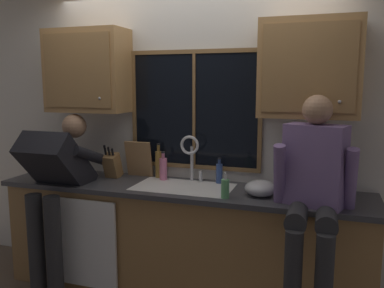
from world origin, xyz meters
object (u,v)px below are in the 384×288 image
(person_standing, at_px, (56,183))
(cutting_board, at_px, (139,159))
(bottle_amber_small, at_px, (159,164))
(mixing_bowl, at_px, (261,188))
(bottle_green_glass, at_px, (163,168))
(knife_block, at_px, (112,166))
(bottle_tall_clear, at_px, (219,173))
(soap_dispenser, at_px, (225,188))
(person_sitting_on_counter, at_px, (314,183))

(person_standing, height_order, cutting_board, person_standing)
(person_standing, bearing_deg, bottle_amber_small, 36.41)
(mixing_bowl, xyz_separation_m, bottle_green_glass, (-0.88, 0.22, 0.05))
(person_standing, bearing_deg, knife_block, 51.10)
(bottle_tall_clear, bearing_deg, soap_dispenser, -69.76)
(bottle_green_glass, bearing_deg, cutting_board, 170.34)
(person_standing, bearing_deg, soap_dispenser, 3.15)
(soap_dispenser, xyz_separation_m, bottle_tall_clear, (-0.15, 0.41, 0.01))
(bottle_tall_clear, relative_size, bottle_amber_small, 0.71)
(person_sitting_on_counter, height_order, knife_block, person_sitting_on_counter)
(person_sitting_on_counter, distance_m, soap_dispenser, 0.63)
(mixing_bowl, height_order, bottle_tall_clear, bottle_tall_clear)
(soap_dispenser, xyz_separation_m, bottle_amber_small, (-0.72, 0.44, 0.05))
(person_sitting_on_counter, distance_m, mixing_bowl, 0.46)
(cutting_board, bearing_deg, person_standing, -136.10)
(bottle_tall_clear, bearing_deg, bottle_amber_small, 176.90)
(cutting_board, distance_m, soap_dispenser, 1.00)
(person_standing, xyz_separation_m, bottle_green_glass, (0.77, 0.45, 0.09))
(knife_block, height_order, soap_dispenser, knife_block)
(person_sitting_on_counter, height_order, cutting_board, person_sitting_on_counter)
(person_sitting_on_counter, bearing_deg, person_standing, -179.70)
(person_sitting_on_counter, height_order, bottle_amber_small, person_sitting_on_counter)
(person_sitting_on_counter, height_order, mixing_bowl, person_sitting_on_counter)
(bottle_green_glass, distance_m, bottle_tall_clear, 0.50)
(knife_block, xyz_separation_m, bottle_green_glass, (0.46, 0.07, -0.01))
(cutting_board, height_order, soap_dispenser, cutting_board)
(bottle_green_glass, distance_m, bottle_amber_small, 0.10)
(person_standing, relative_size, bottle_tall_clear, 6.84)
(person_sitting_on_counter, xyz_separation_m, soap_dispenser, (-0.62, 0.07, -0.11))
(knife_block, relative_size, bottle_tall_clear, 1.48)
(soap_dispenser, distance_m, bottle_tall_clear, 0.44)
(knife_block, bearing_deg, soap_dispenser, -15.49)
(cutting_board, relative_size, soap_dispenser, 1.67)
(person_sitting_on_counter, height_order, bottle_green_glass, person_sitting_on_counter)
(person_standing, bearing_deg, person_sitting_on_counter, 0.30)
(cutting_board, xyz_separation_m, mixing_bowl, (1.14, -0.26, -0.11))
(knife_block, height_order, mixing_bowl, knife_block)
(mixing_bowl, bearing_deg, bottle_green_glass, 165.88)
(mixing_bowl, relative_size, bottle_green_glass, 0.97)
(person_sitting_on_counter, bearing_deg, cutting_board, 162.23)
(person_standing, xyz_separation_m, mixing_bowl, (1.65, 0.23, 0.04))
(bottle_tall_clear, bearing_deg, person_standing, -158.99)
(person_standing, bearing_deg, cutting_board, 43.90)
(person_standing, bearing_deg, mixing_bowl, 7.99)
(person_standing, height_order, soap_dispenser, person_standing)
(cutting_board, xyz_separation_m, bottle_tall_clear, (0.75, -0.01, -0.07))
(person_sitting_on_counter, xyz_separation_m, bottle_green_glass, (-1.26, 0.44, -0.08))
(knife_block, distance_m, bottle_green_glass, 0.47)
(knife_block, bearing_deg, person_sitting_on_counter, -12.24)
(person_sitting_on_counter, distance_m, knife_block, 1.77)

